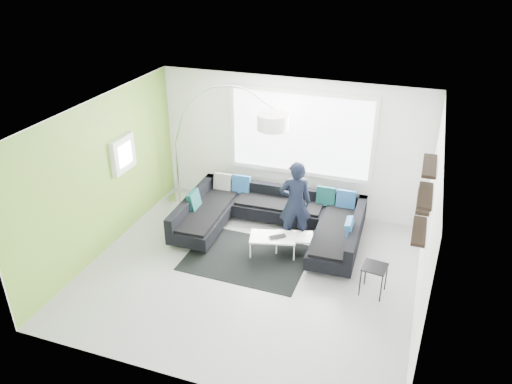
% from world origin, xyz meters
% --- Properties ---
extents(ground, '(5.50, 5.50, 0.00)m').
position_xyz_m(ground, '(0.00, 0.00, 0.00)').
color(ground, gray).
rests_on(ground, ground).
extents(room_shell, '(5.54, 5.04, 2.82)m').
position_xyz_m(room_shell, '(0.04, 0.21, 1.81)').
color(room_shell, white).
rests_on(room_shell, ground).
extents(sectional_sofa, '(3.46, 2.20, 0.74)m').
position_xyz_m(sectional_sofa, '(-0.02, 1.24, 0.32)').
color(sectional_sofa, black).
rests_on(sectional_sofa, ground).
extents(rug, '(2.17, 1.60, 0.01)m').
position_xyz_m(rug, '(-0.19, 0.37, 0.01)').
color(rug, black).
rests_on(rug, ground).
extents(coffee_table, '(1.18, 0.86, 0.35)m').
position_xyz_m(coffee_table, '(0.37, 0.81, 0.17)').
color(coffee_table, white).
rests_on(coffee_table, ground).
extents(arc_lamp, '(2.67, 1.38, 2.72)m').
position_xyz_m(arc_lamp, '(-2.37, 2.01, 1.36)').
color(arc_lamp, silver).
rests_on(arc_lamp, ground).
extents(side_table, '(0.42, 0.42, 0.52)m').
position_xyz_m(side_table, '(2.08, 0.13, 0.26)').
color(side_table, black).
rests_on(side_table, ground).
extents(person, '(0.88, 0.82, 1.65)m').
position_xyz_m(person, '(0.46, 1.20, 0.82)').
color(person, black).
rests_on(person, ground).
extents(laptop, '(0.50, 0.50, 0.02)m').
position_xyz_m(laptop, '(0.31, 0.66, 0.36)').
color(laptop, black).
rests_on(laptop, coffee_table).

